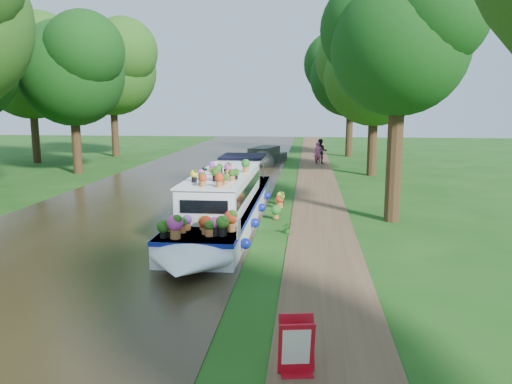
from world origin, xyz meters
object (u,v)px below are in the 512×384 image
object	(u,v)px
plant_boat	(224,201)
sandwich_board	(296,349)
second_boat	(264,156)
pedestrian_pink	(318,153)
pedestrian_dark	(321,151)

from	to	relation	value
plant_boat	sandwich_board	world-z (taller)	plant_boat
second_boat	sandwich_board	xyz separation A→B (m)	(3.04, -28.72, -0.03)
second_boat	sandwich_board	world-z (taller)	second_boat
pedestrian_pink	pedestrian_dark	xyz separation A→B (m)	(0.21, 0.40, 0.10)
second_boat	pedestrian_pink	distance (m)	3.96
sandwich_board	pedestrian_dark	size ratio (longest dim) A/B	0.52
plant_boat	pedestrian_pink	distance (m)	18.58
pedestrian_pink	pedestrian_dark	distance (m)	0.46
pedestrian_pink	plant_boat	bearing A→B (deg)	-112.13
second_boat	sandwich_board	bearing A→B (deg)	-67.42
plant_boat	pedestrian_dark	xyz separation A→B (m)	(3.85, 18.61, 0.06)
sandwich_board	pedestrian_dark	world-z (taller)	pedestrian_dark
plant_boat	second_boat	size ratio (longest dim) A/B	2.15
sandwich_board	pedestrian_pink	xyz separation A→B (m)	(0.83, 28.01, 0.38)
pedestrian_dark	second_boat	bearing A→B (deg)	-177.64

